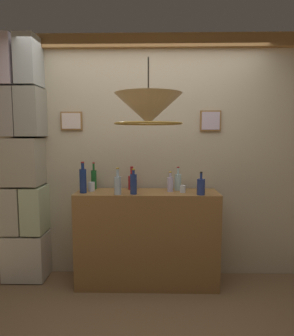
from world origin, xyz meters
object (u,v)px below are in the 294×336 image
object	(u,v)px
pendant_lamp	(148,110)
liquor_bottle_gin	(132,182)
liquor_bottle_mezcal	(83,180)
glass_tumbler_rocks	(183,189)
liquor_bottle_tequila	(118,185)
liquor_bottle_scotch	(201,186)
liquor_bottle_rye	(178,182)
glass_tumbler_highball	(91,187)
liquor_bottle_whiskey	(170,184)
liquor_bottle_brandy	(94,179)
liquor_bottle_port	(133,184)

from	to	relation	value
pendant_lamp	liquor_bottle_gin	bearing A→B (deg)	104.00
liquor_bottle_mezcal	glass_tumbler_rocks	bearing A→B (deg)	2.22
liquor_bottle_tequila	liquor_bottle_scotch	bearing A→B (deg)	-0.01
liquor_bottle_rye	glass_tumbler_rocks	distance (m)	0.14
glass_tumbler_highball	pendant_lamp	bearing A→B (deg)	-47.86
liquor_bottle_rye	liquor_bottle_mezcal	size ratio (longest dim) A/B	0.79
liquor_bottle_whiskey	liquor_bottle_scotch	bearing A→B (deg)	-28.25
liquor_bottle_brandy	liquor_bottle_tequila	bearing A→B (deg)	-45.07
liquor_bottle_tequila	glass_tumbler_highball	distance (m)	0.34
pendant_lamp	liquor_bottle_scotch	bearing A→B (deg)	44.54
liquor_bottle_tequila	liquor_bottle_mezcal	size ratio (longest dim) A/B	0.84
liquor_bottle_gin	liquor_bottle_tequila	distance (m)	0.29
liquor_bottle_whiskey	glass_tumbler_rocks	world-z (taller)	liquor_bottle_whiskey
liquor_bottle_port	liquor_bottle_mezcal	size ratio (longest dim) A/B	0.80
liquor_bottle_tequila	glass_tumbler_highball	world-z (taller)	liquor_bottle_tequila
liquor_bottle_mezcal	glass_tumbler_highball	xyz separation A→B (m)	(0.06, 0.10, -0.08)
liquor_bottle_whiskey	liquor_bottle_rye	bearing A→B (deg)	42.06
glass_tumbler_rocks	liquor_bottle_mezcal	bearing A→B (deg)	-177.78
liquor_bottle_port	liquor_bottle_gin	world-z (taller)	liquor_bottle_port
liquor_bottle_mezcal	glass_tumbler_highball	world-z (taller)	liquor_bottle_mezcal
liquor_bottle_tequila	pendant_lamp	size ratio (longest dim) A/B	0.49
liquor_bottle_scotch	liquor_bottle_port	size ratio (longest dim) A/B	0.90
liquor_bottle_brandy	glass_tumbler_rocks	bearing A→B (deg)	-10.91
liquor_bottle_rye	liquor_bottle_whiskey	bearing A→B (deg)	-137.94
liquor_bottle_scotch	liquor_bottle_port	bearing A→B (deg)	178.43
liquor_bottle_whiskey	liquor_bottle_tequila	distance (m)	0.54
liquor_bottle_scotch	liquor_bottle_whiskey	distance (m)	0.33
liquor_bottle_whiskey	pendant_lamp	size ratio (longest dim) A/B	0.39
liquor_bottle_tequila	liquor_bottle_mezcal	world-z (taller)	liquor_bottle_mezcal
liquor_bottle_whiskey	pendant_lamp	distance (m)	0.98
liquor_bottle_whiskey	glass_tumbler_highball	xyz separation A→B (m)	(-0.81, 0.01, -0.03)
liquor_bottle_brandy	pendant_lamp	size ratio (longest dim) A/B	0.53
liquor_bottle_rye	liquor_bottle_port	bearing A→B (deg)	-154.64
liquor_bottle_rye	glass_tumbler_highball	size ratio (longest dim) A/B	2.67
liquor_bottle_tequila	liquor_bottle_brandy	bearing A→B (deg)	134.93
liquor_bottle_port	glass_tumbler_highball	xyz separation A→B (m)	(-0.45, 0.15, -0.06)
liquor_bottle_brandy	liquor_bottle_mezcal	bearing A→B (deg)	-106.67
liquor_bottle_port	glass_tumbler_rocks	world-z (taller)	liquor_bottle_port
liquor_bottle_gin	glass_tumbler_highball	xyz separation A→B (m)	(-0.41, -0.09, -0.04)
liquor_bottle_mezcal	glass_tumbler_highball	distance (m)	0.14
liquor_bottle_brandy	glass_tumbler_rocks	xyz separation A→B (m)	(0.94, -0.18, -0.07)
liquor_bottle_brandy	liquor_bottle_rye	size ratio (longest dim) A/B	1.16
liquor_bottle_whiskey	liquor_bottle_brandy	size ratio (longest dim) A/B	0.73
liquor_bottle_port	glass_tumbler_rocks	distance (m)	0.51
liquor_bottle_gin	glass_tumbler_rocks	world-z (taller)	liquor_bottle_gin
liquor_bottle_whiskey	pendant_lamp	world-z (taller)	pendant_lamp
liquor_bottle_brandy	liquor_bottle_gin	xyz separation A→B (m)	(0.41, -0.03, -0.02)
liquor_bottle_scotch	liquor_bottle_tequila	distance (m)	0.81
liquor_bottle_scotch	glass_tumbler_rocks	bearing A→B (deg)	145.88
glass_tumbler_rocks	liquor_bottle_tequila	bearing A→B (deg)	-170.21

